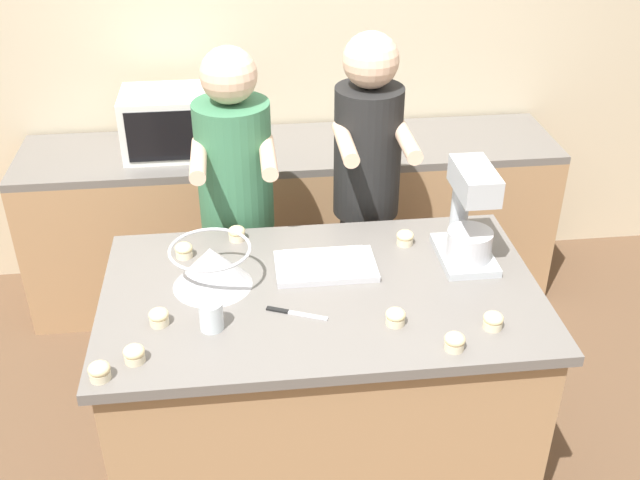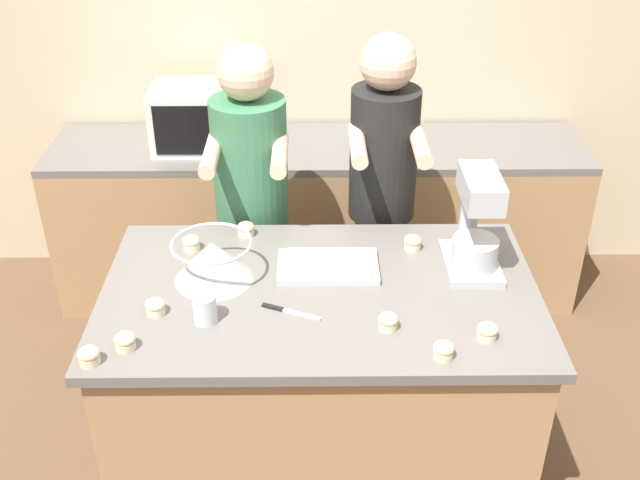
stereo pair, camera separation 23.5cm
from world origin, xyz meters
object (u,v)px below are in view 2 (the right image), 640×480
Objects in this scene: cupcake_1 at (246,229)px; cupcake_3 at (89,356)px; person_right at (381,208)px; cupcake_8 at (388,321)px; cupcake_0 at (443,350)px; cupcake_5 at (413,242)px; stand_mixer at (475,228)px; microwave_oven at (201,117)px; baking_tray at (328,265)px; mixing_bowl at (213,259)px; person_left at (253,216)px; cupcake_7 at (191,243)px; knife at (287,311)px; cupcake_6 at (487,331)px; cupcake_4 at (155,307)px; cupcake_2 at (125,341)px; drinking_glass at (205,309)px.

cupcake_3 is (-0.43, -0.78, 0.00)m from cupcake_1.
person_right is 24.64× the size of cupcake_8.
cupcake_0 and cupcake_5 have the same top height.
stand_mixer is 1.70m from microwave_oven.
baking_tray is at bearing -178.73° from stand_mixer.
microwave_oven reaches higher than mixing_bowl.
cupcake_3 is at bearing -145.23° from baking_tray.
cupcake_5 and cupcake_8 have the same top height.
mixing_bowl is at bearing -172.14° from baking_tray.
cupcake_7 is (-0.21, -0.39, 0.10)m from person_left.
cupcake_5 is (-0.21, 0.13, -0.14)m from stand_mixer.
baking_tray is at bearing 34.77° from cupcake_3.
person_right is 8.02× the size of knife.
microwave_oven is 1.47m from cupcake_5.
person_right reaches higher than cupcake_7.
cupcake_7 and cupcake_8 have the same top height.
cupcake_3 is at bearing -156.79° from knife.
baking_tray is 5.53× the size of cupcake_6.
knife is at bearing -118.94° from baking_tray.
cupcake_4 is at bearing -166.05° from stand_mixer.
microwave_oven is at bearing 124.18° from cupcake_6.
microwave_oven is at bearing 140.30° from person_right.
person_left is 0.57m from person_right.
cupcake_6 is at bearing -93.55° from stand_mixer.
cupcake_4 is 1.00× the size of cupcake_5.
cupcake_6 is at bearing -72.33° from cupcake_5.
cupcake_4 and cupcake_7 have the same top height.
person_right is at bearing 41.72° from mixing_bowl.
person_right reaches higher than cupcake_2.
cupcake_2 is at bearing -115.22° from cupcake_1.
cupcake_5 reaches higher than knife.
person_left reaches higher than baking_tray.
cupcake_5 is 0.52m from cupcake_8.
drinking_glass is at bearing 175.59° from cupcake_8.
cupcake_0 is (0.50, -0.25, 0.03)m from knife.
person_left is 0.86m from cupcake_4.
mixing_bowl is 0.24m from cupcake_7.
cupcake_6 is (0.27, -0.95, 0.06)m from person_right.
cupcake_7 is (-0.53, 0.15, 0.01)m from baking_tray.
stand_mixer is at bearing 47.07° from cupcake_8.
knife is 3.07× the size of cupcake_4.
person_right is 0.41m from cupcake_5.
cupcake_5 and cupcake_7 have the same top height.
drinking_glass is 0.40m from cupcake_3.
cupcake_1 and cupcake_6 have the same top height.
cupcake_5 is at bearing -77.17° from person_right.
drinking_glass is 0.80m from cupcake_0.
person_left is 5.55× the size of mixing_bowl.
cupcake_6 is at bearing -7.56° from cupcake_4.
drinking_glass is (-0.42, -0.31, 0.03)m from baking_tray.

